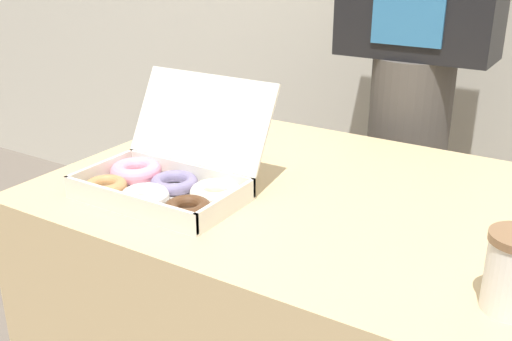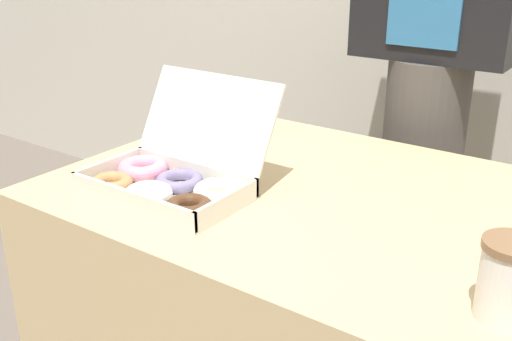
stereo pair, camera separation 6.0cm
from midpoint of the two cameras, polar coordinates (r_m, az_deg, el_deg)
name	(u,v)px [view 2 (the right image)]	position (r m, az deg, el deg)	size (l,w,h in m)	color
table	(316,329)	(1.47, 6.92, -14.75)	(1.15, 0.81, 0.70)	tan
donut_box	(171,177)	(1.27, -6.75, -0.63)	(0.35, 0.31, 0.23)	silver
coffee_cup	(509,280)	(0.93, 24.68, -9.51)	(0.09, 0.09, 0.12)	silver
person_customer	(434,45)	(1.80, 17.51, 11.36)	(0.44, 0.24, 1.70)	#4C4742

